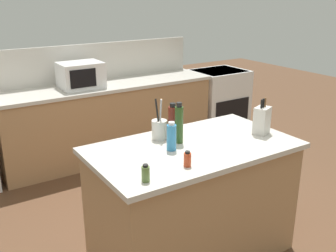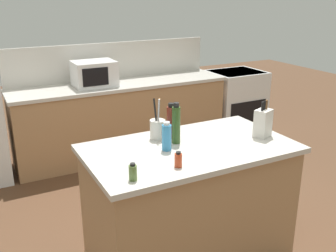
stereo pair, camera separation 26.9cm
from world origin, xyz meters
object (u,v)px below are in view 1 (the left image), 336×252
(range_oven, at_px, (218,100))
(dish_soap_bottle, at_px, (171,137))
(microwave, at_px, (81,75))
(spice_jar_paprika, at_px, (187,159))
(spice_jar_oregano, at_px, (146,174))
(olive_oil_bottle, at_px, (179,124))
(vinegar_bottle, at_px, (173,122))
(utensil_crock, at_px, (159,129))
(knife_block, at_px, (262,120))

(range_oven, height_order, dish_soap_bottle, dish_soap_bottle)
(microwave, height_order, spice_jar_paprika, microwave)
(spice_jar_oregano, height_order, olive_oil_bottle, olive_oil_bottle)
(microwave, distance_m, vinegar_bottle, 1.98)
(range_oven, bearing_deg, vinegar_bottle, -136.97)
(vinegar_bottle, relative_size, spice_jar_oregano, 2.52)
(microwave, distance_m, utensil_crock, 1.95)
(range_oven, relative_size, vinegar_bottle, 3.29)
(knife_block, bearing_deg, spice_jar_paprika, 170.98)
(dish_soap_bottle, bearing_deg, vinegar_bottle, 54.69)
(vinegar_bottle, height_order, spice_jar_paprika, vinegar_bottle)
(microwave, relative_size, spice_jar_paprika, 4.60)
(spice_jar_paprika, bearing_deg, vinegar_bottle, 67.02)
(knife_block, xyz_separation_m, vinegar_bottle, (-0.65, 0.31, 0.02))
(vinegar_bottle, distance_m, spice_jar_oregano, 0.76)
(microwave, relative_size, spice_jar_oregano, 4.41)
(knife_block, height_order, olive_oil_bottle, olive_oil_bottle)
(utensil_crock, distance_m, spice_jar_paprika, 0.54)
(olive_oil_bottle, bearing_deg, dish_soap_bottle, -143.96)
(spice_jar_oregano, relative_size, olive_oil_bottle, 0.35)
(vinegar_bottle, xyz_separation_m, spice_jar_oregano, (-0.54, -0.53, -0.08))
(vinegar_bottle, relative_size, spice_jar_paprika, 2.62)
(spice_jar_paprika, height_order, dish_soap_bottle, dish_soap_bottle)
(range_oven, xyz_separation_m, vinegar_bottle, (-2.12, -1.98, 0.60))
(utensil_crock, bearing_deg, dish_soap_bottle, -100.71)
(olive_oil_bottle, bearing_deg, spice_jar_paprika, -116.65)
(olive_oil_bottle, bearing_deg, knife_block, -16.42)
(range_oven, distance_m, vinegar_bottle, 2.96)
(utensil_crock, xyz_separation_m, dish_soap_bottle, (-0.05, -0.24, 0.02))
(range_oven, relative_size, microwave, 1.88)
(microwave, xyz_separation_m, vinegar_bottle, (-0.01, -1.98, -0.02))
(knife_block, relative_size, spice_jar_oregano, 2.61)
(microwave, bearing_deg, spice_jar_paprika, -95.08)
(microwave, height_order, knife_block, microwave)
(range_oven, bearing_deg, knife_block, -122.81)
(spice_jar_oregano, bearing_deg, microwave, 77.55)
(microwave, height_order, olive_oil_bottle, olive_oil_bottle)
(spice_jar_paprika, bearing_deg, microwave, 84.92)
(spice_jar_oregano, distance_m, olive_oil_bottle, 0.68)
(knife_block, height_order, dish_soap_bottle, knife_block)
(spice_jar_paprika, distance_m, spice_jar_oregano, 0.34)
(olive_oil_bottle, bearing_deg, vinegar_bottle, 80.95)
(range_oven, height_order, spice_jar_oregano, spice_jar_oregano)
(microwave, xyz_separation_m, spice_jar_oregano, (-0.55, -2.51, -0.10))
(knife_block, distance_m, dish_soap_bottle, 0.80)
(vinegar_bottle, xyz_separation_m, olive_oil_bottle, (-0.02, -0.11, 0.02))
(dish_soap_bottle, bearing_deg, spice_jar_oregano, -140.60)
(range_oven, relative_size, spice_jar_paprika, 8.64)
(utensil_crock, bearing_deg, olive_oil_bottle, -60.60)
(spice_jar_paprika, bearing_deg, range_oven, 46.71)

